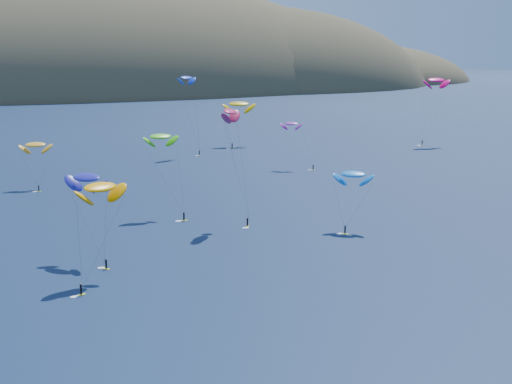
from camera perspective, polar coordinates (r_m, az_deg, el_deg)
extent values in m
ellipsoid|color=#3D3526|center=(612.72, -14.65, 6.79)|extent=(600.00, 300.00, 210.00)
ellipsoid|color=#3D3526|center=(633.09, 0.21, 7.61)|extent=(320.00, 220.00, 156.00)
ellipsoid|color=#3D3526|center=(720.86, 7.98, 8.36)|extent=(240.00, 180.00, 84.00)
cube|color=#F0F61B|center=(191.15, -16.98, 0.04)|extent=(1.31, 0.50, 0.07)
cylinder|color=black|center=(190.99, -16.99, 0.27)|extent=(0.30, 0.30, 1.37)
sphere|color=#8C6047|center=(190.84, -17.00, 0.51)|extent=(0.23, 0.23, 0.23)
ellipsoid|color=gold|center=(195.66, -17.23, 3.65)|extent=(8.34, 4.51, 4.47)
cube|color=#F0F61B|center=(112.11, -13.81, -8.01)|extent=(1.46, 0.95, 0.08)
cylinder|color=black|center=(111.82, -13.83, -7.58)|extent=(0.33, 0.33, 1.51)
sphere|color=#8C6047|center=(111.53, -13.85, -7.15)|extent=(0.25, 0.25, 0.25)
ellipsoid|color=#F39800|center=(117.11, -12.34, 0.39)|extent=(9.91, 7.49, 5.02)
cube|color=#F0F61B|center=(153.81, -5.78, -2.29)|extent=(1.52, 0.50, 0.08)
cylinder|color=black|center=(153.59, -5.79, -1.95)|extent=(0.35, 0.35, 1.61)
sphere|color=#8C6047|center=(153.37, -5.80, -1.61)|extent=(0.27, 0.27, 0.27)
ellipsoid|color=#45C213|center=(158.46, -7.64, 4.43)|extent=(7.69, 3.83, 4.21)
cube|color=#F0F61B|center=(242.61, -4.56, 2.94)|extent=(1.32, 0.97, 0.07)
cylinder|color=black|center=(242.48, -4.56, 3.13)|extent=(0.31, 0.31, 1.40)
sphere|color=#8C6047|center=(242.36, -4.56, 3.32)|extent=(0.23, 0.23, 0.23)
ellipsoid|color=#1434B9|center=(243.16, -5.60, 9.10)|extent=(8.67, 7.09, 4.40)
cube|color=#F0F61B|center=(143.59, 7.13, -3.35)|extent=(1.32, 1.12, 0.07)
cylinder|color=black|center=(143.37, 7.14, -3.02)|extent=(0.32, 0.32, 1.45)
sphere|color=#8C6047|center=(143.16, 7.14, -2.70)|extent=(0.24, 0.24, 0.24)
ellipsoid|color=blue|center=(146.37, 7.79, 1.43)|extent=(8.51, 7.61, 4.39)
cube|color=#F0F61B|center=(214.44, 4.59, 1.76)|extent=(1.31, 0.97, 0.07)
cylinder|color=black|center=(214.30, 4.59, 1.98)|extent=(0.30, 0.30, 1.39)
sphere|color=#8C6047|center=(214.16, 4.60, 2.19)|extent=(0.23, 0.23, 0.23)
ellipsoid|color=purple|center=(216.66, 2.84, 5.49)|extent=(6.97, 5.71, 3.54)
cube|color=#F0F61B|center=(272.80, 13.13, 3.66)|extent=(1.56, 0.56, 0.08)
cylinder|color=black|center=(272.67, 13.14, 3.86)|extent=(0.36, 0.36, 1.64)
sphere|color=#8C6047|center=(272.54, 13.15, 4.06)|extent=(0.27, 0.27, 0.27)
ellipsoid|color=#E80168|center=(276.30, 14.23, 8.69)|extent=(10.98, 5.76, 5.93)
cube|color=#F0F61B|center=(148.24, -0.69, -2.77)|extent=(1.25, 1.42, 0.08)
cylinder|color=black|center=(148.01, -0.69, -2.42)|extent=(0.35, 0.35, 1.58)
sphere|color=#8C6047|center=(147.79, -0.69, -2.08)|extent=(0.27, 0.27, 0.27)
ellipsoid|color=#BF1E4D|center=(148.73, -2.06, 6.46)|extent=(7.82, 8.50, 4.42)
cube|color=#F0F61B|center=(123.59, -11.88, -6.04)|extent=(1.21, 1.31, 0.08)
cylinder|color=black|center=(123.33, -11.90, -5.65)|extent=(0.32, 0.32, 1.48)
sphere|color=#8C6047|center=(123.08, -11.92, -5.27)|extent=(0.25, 0.25, 0.25)
ellipsoid|color=navy|center=(128.03, -13.42, 1.16)|extent=(8.78, 9.25, 4.87)
cube|color=#F0F61B|center=(257.38, -1.92, 3.49)|extent=(1.72, 0.84, 0.09)
cylinder|color=black|center=(257.23, -1.92, 3.72)|extent=(0.39, 0.39, 1.77)
sphere|color=#8C6047|center=(257.09, -1.93, 3.94)|extent=(0.30, 0.30, 0.30)
ellipsoid|color=#C39D06|center=(265.46, -1.37, 7.07)|extent=(12.47, 7.81, 6.45)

